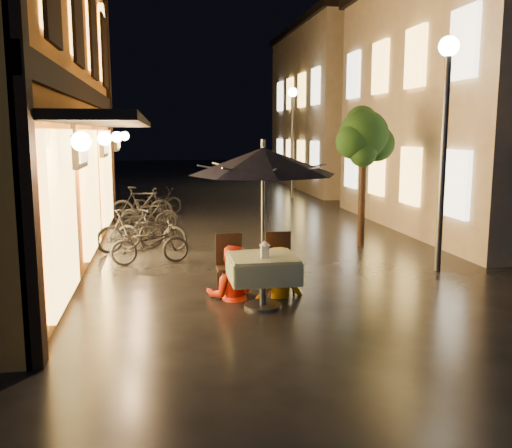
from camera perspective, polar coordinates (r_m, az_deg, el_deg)
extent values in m
plane|color=black|center=(8.35, 5.34, -8.72)|extent=(90.00, 90.00, 0.00)
cube|color=black|center=(11.78, -16.77, 12.41)|extent=(0.12, 11.00, 0.35)
cube|color=black|center=(11.70, -13.83, 9.86)|extent=(1.20, 10.50, 0.12)
cube|color=#FFC756|center=(10.95, -17.61, 19.51)|extent=(0.10, 0.90, 1.50)
cube|color=#FFC756|center=(13.40, -16.09, 17.61)|extent=(0.10, 0.90, 1.50)
cube|color=#FFC756|center=(15.86, -15.05, 16.28)|extent=(0.10, 0.90, 1.50)
cube|color=#FFC756|center=(8.37, -18.87, 0.71)|extent=(0.10, 2.20, 2.40)
cube|color=#FFC756|center=(11.81, -16.20, 3.19)|extent=(0.10, 2.20, 2.40)
cube|color=#FFC756|center=(15.28, -14.72, 4.54)|extent=(0.10, 2.20, 2.40)
cube|color=#FFC756|center=(12.48, 19.38, 3.80)|extent=(0.10, 1.00, 1.40)
cube|color=#FFC756|center=(12.55, 20.09, 16.62)|extent=(0.10, 1.00, 1.40)
cube|color=#FFC756|center=(14.43, 15.17, 4.66)|extent=(0.10, 1.00, 1.40)
cube|color=#FFC756|center=(14.50, 15.66, 15.76)|extent=(0.10, 1.00, 1.40)
cube|color=#FFC756|center=(16.45, 11.98, 5.31)|extent=(0.10, 1.00, 1.40)
cube|color=#FFC756|center=(16.51, 12.31, 15.04)|extent=(0.10, 1.00, 1.40)
cube|color=#FFC756|center=(18.51, 9.48, 5.79)|extent=(0.10, 1.00, 1.40)
cube|color=#FFC756|center=(18.56, 9.71, 14.45)|extent=(0.10, 1.00, 1.40)
cube|color=#BEA894|center=(27.42, 11.08, 11.00)|extent=(7.00, 10.00, 7.00)
cube|color=black|center=(27.78, 11.32, 18.55)|extent=(7.30, 10.30, 0.30)
cube|color=#FFC756|center=(22.71, 5.85, 6.48)|extent=(0.10, 1.00, 1.40)
cube|color=#FFC756|center=(22.75, 5.97, 13.54)|extent=(0.10, 1.00, 1.40)
cube|color=#FFC756|center=(24.84, 4.50, 6.73)|extent=(0.10, 1.00, 1.40)
cube|color=#FFC756|center=(24.88, 4.58, 13.19)|extent=(0.10, 1.00, 1.40)
cube|color=#FFC756|center=(26.98, 3.36, 6.94)|extent=(0.10, 1.00, 1.40)
cube|color=#FFC756|center=(27.01, 3.42, 12.89)|extent=(0.10, 1.00, 1.40)
cube|color=#FFC756|center=(29.12, 2.39, 7.11)|extent=(0.10, 1.00, 1.40)
cube|color=#FFC756|center=(29.15, 2.42, 12.62)|extent=(0.10, 1.00, 1.40)
cylinder|color=black|center=(13.05, 10.55, 2.61)|extent=(0.16, 0.16, 2.20)
sphere|color=black|center=(12.97, 10.73, 8.77)|extent=(1.10, 1.10, 1.10)
sphere|color=black|center=(13.19, 11.99, 7.87)|extent=(0.80, 0.80, 0.80)
sphere|color=black|center=(12.73, 9.67, 8.12)|extent=(0.76, 0.76, 0.76)
sphere|color=black|center=(13.27, 10.52, 10.08)|extent=(0.70, 0.70, 0.70)
sphere|color=black|center=(12.71, 10.64, 6.96)|extent=(0.60, 0.60, 0.60)
cylinder|color=#59595E|center=(10.94, 18.18, 5.80)|extent=(0.12, 0.12, 4.00)
sphere|color=#FFEEB9|center=(11.02, 18.73, 16.49)|extent=(0.36, 0.36, 0.36)
cylinder|color=#59595E|center=(22.27, 3.63, 7.75)|extent=(0.12, 0.12, 4.00)
sphere|color=#FFEEB9|center=(22.31, 3.69, 13.02)|extent=(0.36, 0.36, 0.36)
cylinder|color=#59595E|center=(8.43, 0.68, -5.96)|extent=(0.10, 0.10, 0.72)
cylinder|color=#59595E|center=(8.52, 0.68, -8.16)|extent=(0.56, 0.56, 0.04)
cube|color=#2C542F|center=(8.33, 0.69, -3.37)|extent=(0.95, 0.95, 0.06)
cube|color=#2C542F|center=(8.47, 3.86, -4.33)|extent=(0.04, 0.95, 0.33)
cube|color=#2C542F|center=(8.30, -2.55, -4.60)|extent=(0.04, 0.95, 0.33)
cube|color=#2C542F|center=(8.83, 0.14, -3.75)|extent=(0.95, 0.04, 0.33)
cube|color=#2C542F|center=(7.92, 1.30, -5.27)|extent=(0.95, 0.04, 0.33)
cylinder|color=#59595E|center=(8.26, 0.69, -0.66)|extent=(0.05, 0.05, 2.30)
cone|color=black|center=(8.14, 0.71, 6.29)|extent=(2.14, 2.14, 0.38)
cylinder|color=#59595E|center=(8.13, 0.71, 8.05)|extent=(0.06, 0.06, 0.12)
cube|color=black|center=(8.97, -2.58, -4.44)|extent=(0.42, 0.42, 0.05)
cube|color=black|center=(9.10, -2.74, -2.63)|extent=(0.42, 0.04, 0.55)
cylinder|color=black|center=(8.84, -3.59, -6.23)|extent=(0.04, 0.04, 0.43)
cylinder|color=black|center=(8.88, -1.27, -6.14)|extent=(0.04, 0.04, 0.43)
cylinder|color=black|center=(9.18, -3.83, -5.64)|extent=(0.04, 0.04, 0.43)
cylinder|color=black|center=(9.22, -1.59, -5.55)|extent=(0.04, 0.04, 0.43)
cube|color=black|center=(9.10, 2.44, -4.24)|extent=(0.42, 0.42, 0.05)
cube|color=black|center=(9.23, 2.20, -2.46)|extent=(0.42, 0.04, 0.55)
cylinder|color=black|center=(8.95, 1.54, -6.01)|extent=(0.04, 0.04, 0.43)
cylinder|color=black|center=(9.02, 3.79, -5.90)|extent=(0.04, 0.04, 0.43)
cylinder|color=black|center=(9.29, 1.11, -5.44)|extent=(0.04, 0.04, 0.43)
cylinder|color=black|center=(9.36, 3.28, -5.34)|extent=(0.04, 0.04, 0.43)
cube|color=white|center=(8.16, 0.88, -2.77)|extent=(0.11, 0.11, 0.18)
cube|color=#FFD88C|center=(8.16, 0.88, -2.84)|extent=(0.07, 0.07, 0.12)
cone|color=white|center=(8.14, 0.88, -1.91)|extent=(0.16, 0.16, 0.07)
imported|color=#F72E12|center=(8.81, -2.52, -2.26)|extent=(0.88, 0.73, 1.63)
imported|color=#FF990A|center=(8.90, 2.28, -2.48)|extent=(1.04, 0.67, 1.53)
imported|color=black|center=(11.32, -10.57, -1.97)|extent=(1.59, 0.76, 0.80)
imported|color=black|center=(12.58, -12.41, -0.60)|extent=(1.59, 1.05, 0.93)
imported|color=black|center=(12.66, -10.42, -0.68)|extent=(1.71, 1.03, 0.85)
imported|color=black|center=(14.68, -10.73, 0.74)|extent=(1.50, 0.53, 0.88)
imported|color=black|center=(15.34, -10.63, 1.01)|extent=(1.68, 1.03, 0.83)
imported|color=black|center=(16.40, -11.35, 1.89)|extent=(1.77, 0.58, 1.05)
imported|color=black|center=(17.80, -9.87, 2.18)|extent=(1.71, 1.17, 0.85)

